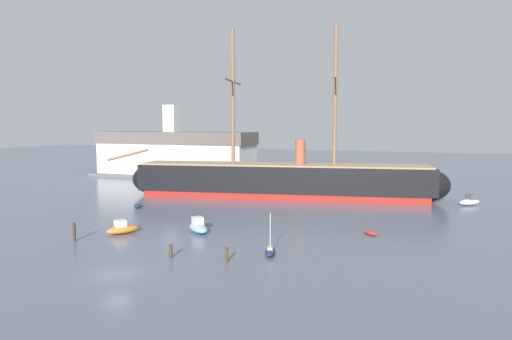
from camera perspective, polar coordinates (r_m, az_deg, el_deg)
name	(u,v)px	position (r m, az deg, el deg)	size (l,w,h in m)	color
ground_plane	(117,275)	(43.94, -16.55, -12.10)	(400.00, 400.00, 0.00)	slate
tall_ship	(283,180)	(83.48, 3.25, -1.27)	(61.26, 18.55, 29.78)	maroon
motorboat_foreground_left	(122,229)	(59.28, -15.93, -6.87)	(3.42, 4.36, 1.70)	orange
sailboat_foreground_right	(270,251)	(48.20, 1.73, -9.84)	(1.91, 3.39, 4.23)	#1E284C
motorboat_near_centre	(198,227)	(58.19, -7.03, -6.88)	(4.47, 4.28, 1.84)	#7FB2D6
dinghy_mid_left	(137,206)	(76.78, -14.22, -4.23)	(2.41, 2.55, 0.58)	#1E284C
dinghy_mid_right	(371,233)	(58.11, 13.75, -7.41)	(2.23, 2.24, 0.52)	#B22D28
dinghy_far_left	(171,185)	(102.00, -10.30, -1.75)	(1.98, 2.54, 0.55)	#B22D28
motorboat_far_right	(470,201)	(84.22, 24.54, -3.48)	(4.18, 4.35, 1.79)	silver
dinghy_distant_centre	(320,184)	(102.37, 7.83, -1.72)	(1.92, 1.77, 0.43)	gray
mooring_piling_nearest	(171,251)	(47.73, -10.34, -9.71)	(0.37, 0.37, 1.32)	#423323
mooring_piling_left_pair	(227,255)	(45.64, -3.59, -10.28)	(0.32, 0.32, 1.42)	#423323
mooring_piling_right_pair	(74,232)	(57.22, -21.23, -7.04)	(0.34, 0.34, 2.08)	#382B1E
dockside_warehouse_left	(175,154)	(117.46, -9.86, 1.87)	(43.73, 12.21, 17.83)	#565659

